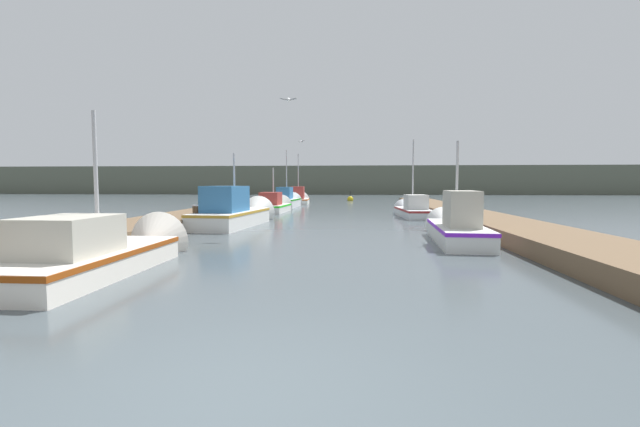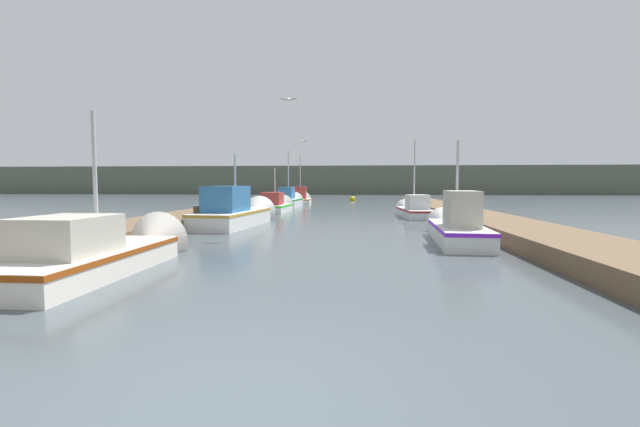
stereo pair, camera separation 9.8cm
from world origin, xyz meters
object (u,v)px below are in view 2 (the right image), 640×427
Objects in this scene: fishing_boat_4 at (276,206)px; seagull_1 at (289,100)px; fishing_boat_6 at (301,199)px; fishing_boat_1 at (455,226)px; channel_buoy at (352,199)px; mooring_piling_0 at (476,218)px; seagull_lead at (303,142)px; fishing_boat_2 at (238,213)px; fishing_boat_3 at (413,210)px; mooring_piling_1 at (197,217)px; fishing_boat_0 at (104,251)px; fishing_boat_5 at (289,201)px.

seagull_1 is (2.82, -12.27, 4.22)m from fishing_boat_4.
fishing_boat_4 is at bearing -94.42° from fishing_boat_6.
channel_buoy is at bearing 100.50° from fishing_boat_1.
mooring_piling_0 is 2.51× the size of seagull_lead.
fishing_boat_6 is 24.18m from mooring_piling_0.
fishing_boat_6 is at bearing -30.00° from seagull_lead.
fishing_boat_2 is 6.06m from seagull_1.
seagull_lead is at bearing 149.80° from fishing_boat_3.
fishing_boat_4 is 15.14m from mooring_piling_0.
seagull_lead reaches higher than mooring_piling_1.
fishing_boat_2 reaches higher than fishing_boat_4.
fishing_boat_0 is 1.05× the size of fishing_boat_3.
fishing_boat_4 is at bearing 95.04° from fishing_boat_2.
seagull_lead is at bearing -99.52° from channel_buoy.
fishing_boat_4 is (-8.19, 13.02, -0.08)m from fishing_boat_1.
fishing_boat_6 reaches higher than fishing_boat_2.
fishing_boat_1 is at bearing -93.53° from fishing_boat_3.
fishing_boat_3 reaches higher than mooring_piling_1.
seagull_1 is at bearing -124.93° from fishing_boat_3.
seagull_1 is at bearing -78.49° from fishing_boat_5.
fishing_boat_4 reaches higher than mooring_piling_1.
fishing_boat_0 is at bearing 135.58° from seagull_lead.
mooring_piling_0 reaches higher than mooring_piling_1.
fishing_boat_6 reaches higher than mooring_piling_1.
fishing_boat_3 is 20.73m from channel_buoy.
seagull_lead is (-6.37, 3.17, 3.98)m from fishing_boat_3.
seagull_1 reaches higher than fishing_boat_4.
fishing_boat_6 is (0.34, 28.67, 0.03)m from fishing_boat_0.
channel_buoy is 2.02× the size of seagull_1.
fishing_boat_1 is 10.29× the size of seagull_1.
mooring_piling_0 is 14.39m from seagull_lead.
fishing_boat_2 is 2.34m from mooring_piling_1.
fishing_boat_3 reaches higher than mooring_piling_0.
fishing_boat_6 reaches higher than mooring_piling_0.
fishing_boat_4 is 13.27m from seagull_1.
channel_buoy is at bearing 98.60° from mooring_piling_0.
fishing_boat_3 reaches higher than fishing_boat_1.
fishing_boat_5 is at bearing 86.57° from mooring_piling_1.
fishing_boat_5 reaches higher than mooring_piling_1.
fishing_boat_2 is at bearing 129.82° from seagull_lead.
fishing_boat_1 is (8.32, 5.26, 0.07)m from fishing_boat_0.
seagull_lead reaches higher than fishing_boat_6.
channel_buoy is (4.46, 6.61, -0.25)m from fishing_boat_6.
fishing_boat_4 is at bearing 84.87° from mooring_piling_1.
fishing_boat_3 is at bearing 94.07° from fishing_boat_1.
seagull_1 is (2.81, -3.52, 4.06)m from fishing_boat_2.
fishing_boat_2 is 1.25× the size of fishing_boat_3.
fishing_boat_1 is 11.19× the size of seagull_lead.
fishing_boat_1 is 1.14× the size of fishing_boat_6.
seagull_lead is at bearing -6.52° from fishing_boat_4.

